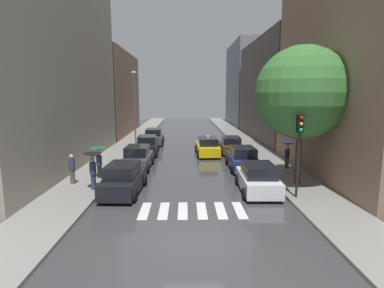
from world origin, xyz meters
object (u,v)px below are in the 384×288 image
parked_car_left_nearest (123,179)px  pedestrian_by_kerb (99,156)px  parked_car_left_second (138,158)px  pedestrian_far_side (92,163)px  parked_car_right_third (231,145)px  street_tree_right (302,93)px  parked_car_right_second (242,159)px  traffic_light_right_corner (299,138)px  lamp_post_left (135,104)px  parked_car_left_third (147,146)px  parked_car_left_fourth (154,137)px  taxi_midroad (207,147)px  pedestrian_foreground (287,150)px  parked_car_right_nearest (258,179)px  pedestrian_near_tree (72,168)px

parked_car_left_nearest → pedestrian_by_kerb: size_ratio=2.25×
parked_car_left_second → pedestrian_far_side: pedestrian_far_side is taller
parked_car_right_third → pedestrian_by_kerb: (-9.79, -9.13, 0.87)m
parked_car_left_nearest → street_tree_right: (10.15, 1.27, 4.74)m
parked_car_right_second → parked_car_right_third: size_ratio=1.01×
parked_car_left_second → traffic_light_right_corner: traffic_light_right_corner is taller
pedestrian_far_side → lamp_post_left: lamp_post_left is taller
parked_car_left_third → parked_car_left_fourth: (-0.00, 6.00, -0.00)m
lamp_post_left → parked_car_right_third: bearing=-20.7°
parked_car_left_third → parked_car_left_fourth: size_ratio=0.96×
parked_car_left_third → traffic_light_right_corner: size_ratio=1.05×
parked_car_left_third → lamp_post_left: size_ratio=0.59×
taxi_midroad → lamp_post_left: 9.32m
parked_car_left_second → street_tree_right: (10.24, -4.53, 4.73)m
parked_car_left_second → parked_car_right_second: size_ratio=0.95×
parked_car_right_second → parked_car_right_third: 6.40m
parked_car_left_nearest → parked_car_right_second: 9.43m
pedestrian_by_kerb → street_tree_right: size_ratio=0.24×
parked_car_left_third → taxi_midroad: 5.51m
parked_car_left_nearest → traffic_light_right_corner: traffic_light_right_corner is taller
pedestrian_by_kerb → lamp_post_left: 13.05m
parked_car_left_fourth → parked_car_left_second: bearing=178.4°
parked_car_right_third → pedestrian_foreground: size_ratio=2.35×
parked_car_right_nearest → parked_car_right_second: size_ratio=0.97×
parked_car_right_third → pedestrian_far_side: 15.01m
parked_car_left_nearest → pedestrian_by_kerb: pedestrian_by_kerb is taller
pedestrian_foreground → street_tree_right: street_tree_right is taller
parked_car_right_second → pedestrian_foreground: 3.29m
parked_car_left_fourth → street_tree_right: size_ratio=0.58×
pedestrian_by_kerb → traffic_light_right_corner: size_ratio=0.45×
taxi_midroad → parked_car_left_fourth: bearing=38.7°
parked_car_right_nearest → parked_car_right_third: size_ratio=0.97×
pedestrian_by_kerb → traffic_light_right_corner: traffic_light_right_corner is taller
parked_car_left_nearest → pedestrian_near_tree: bearing=68.9°
pedestrian_by_kerb → traffic_light_right_corner: 12.14m
parked_car_left_fourth → lamp_post_left: size_ratio=0.62×
lamp_post_left → parked_car_right_nearest: bearing=-58.9°
pedestrian_by_kerb → lamp_post_left: (0.30, 12.72, 2.90)m
parked_car_left_nearest → taxi_midroad: 12.26m
parked_car_left_nearest → parked_car_right_third: size_ratio=1.00×
parked_car_left_second → pedestrian_foreground: pedestrian_foreground is taller
pedestrian_foreground → pedestrian_by_kerb: 13.13m
pedestrian_foreground → traffic_light_right_corner: 6.94m
pedestrian_by_kerb → taxi_midroad: bearing=149.0°
parked_car_right_third → pedestrian_near_tree: (-11.03, -10.48, 0.37)m
parked_car_right_third → traffic_light_right_corner: traffic_light_right_corner is taller
parked_car_left_nearest → parked_car_right_second: bearing=-51.0°
parked_car_left_fourth → pedestrian_foreground: pedestrian_foreground is taller
pedestrian_near_tree → pedestrian_by_kerb: size_ratio=0.92×
parked_car_right_nearest → lamp_post_left: size_ratio=0.56×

